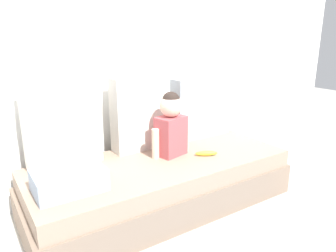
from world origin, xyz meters
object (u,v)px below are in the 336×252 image
throw_pillow_left (62,125)px  toddler (171,124)px  throw_pillow_right (201,107)px  folded_blanket (69,180)px  throw_pillow_center (140,113)px  couch (161,183)px  banana (206,153)px

throw_pillow_left → toddler: throw_pillow_left is taller
throw_pillow_right → folded_blanket: size_ratio=1.40×
toddler → throw_pillow_right: bearing=27.2°
throw_pillow_right → throw_pillow_center: bearing=180.0°
couch → throw_pillow_center: size_ratio=3.38×
couch → throw_pillow_center: throw_pillow_center is taller
throw_pillow_center → folded_blanket: size_ratio=1.45×
throw_pillow_left → folded_blanket: throw_pillow_left is taller
throw_pillow_right → banana: 0.56m
throw_pillow_left → throw_pillow_center: size_ratio=1.00×
couch → throw_pillow_center: 0.56m
throw_pillow_left → folded_blanket: bearing=-102.9°
throw_pillow_right → toddler: size_ratio=1.15×
throw_pillow_left → toddler: bearing=-18.8°
throw_pillow_center → throw_pillow_right: bearing=0.0°
throw_pillow_center → toddler: (0.12, -0.25, -0.05)m
banana → folded_blanket: size_ratio=0.42×
couch → throw_pillow_left: size_ratio=3.39×
throw_pillow_center → folded_blanket: 0.84m
couch → throw_pillow_right: throw_pillow_right is taller
couch → toddler: size_ratio=4.02×
couch → toddler: 0.45m
folded_blanket → toddler: bearing=10.7°
throw_pillow_center → toddler: bearing=-63.5°
throw_pillow_left → banana: 1.06m
throw_pillow_left → throw_pillow_right: size_ratio=1.04×
throw_pillow_left → folded_blanket: size_ratio=1.44×
couch → toddler: (0.12, 0.05, 0.42)m
throw_pillow_left → banana: size_ratio=3.40×
throw_pillow_left → throw_pillow_center: 0.61m
couch → toddler: bearing=23.9°
couch → banana: 0.41m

